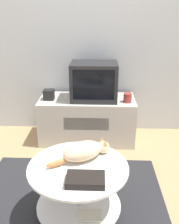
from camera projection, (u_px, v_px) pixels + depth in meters
ground_plane at (68, 214)px, 2.08m from camera, size 12.00×12.00×0.00m
wall_back at (81, 27)px, 3.10m from camera, size 8.00×0.05×2.60m
rug at (68, 213)px, 2.08m from camera, size 1.59×1.56×0.02m
tv_stand at (87, 119)px, 3.17m from camera, size 1.12×0.51×0.53m
tv at (94, 81)px, 2.97m from camera, size 0.52×0.38×0.43m
speaker at (49, 95)px, 3.02m from camera, size 0.12×0.12×0.12m
mug at (128, 98)px, 2.94m from camera, size 0.09×0.09×0.10m
coffee_table at (78, 186)px, 1.93m from camera, size 0.72×0.72×0.46m
dvd_box at (85, 180)px, 1.68m from camera, size 0.25×0.16×0.05m
cat at (84, 151)px, 1.93m from camera, size 0.46×0.33×0.13m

